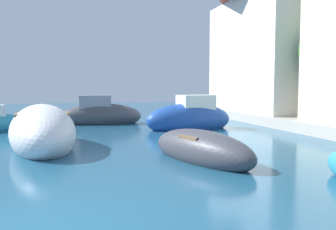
# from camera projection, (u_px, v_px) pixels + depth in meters

# --- Properties ---
(quay_promenade) EXTENTS (44.00, 32.00, 0.50)m
(quay_promenade) POSITION_uv_depth(u_px,v_px,m) (313.00, 199.00, 5.55)
(quay_promenade) COLOR #ADA89E
(quay_promenade) RESTS_ON ground
(moored_boat_0) EXTENTS (2.60, 5.42, 1.85)m
(moored_boat_0) POSITION_uv_depth(u_px,v_px,m) (43.00, 132.00, 11.69)
(moored_boat_0) COLOR white
(moored_boat_0) RESTS_ON ground
(moored_boat_5) EXTENTS (4.50, 2.33, 1.95)m
(moored_boat_5) POSITION_uv_depth(u_px,v_px,m) (190.00, 118.00, 16.84)
(moored_boat_5) COLOR #1E479E
(moored_boat_5) RESTS_ON ground
(moored_boat_7) EXTENTS (4.32, 1.61, 1.85)m
(moored_boat_7) POSITION_uv_depth(u_px,v_px,m) (101.00, 115.00, 19.15)
(moored_boat_7) COLOR #3F3F47
(moored_boat_7) RESTS_ON ground
(moored_boat_8) EXTENTS (2.39, 4.04, 1.09)m
(moored_boat_8) POSITION_uv_depth(u_px,v_px,m) (201.00, 150.00, 9.64)
(moored_boat_8) COLOR #3F3F47
(moored_boat_8) RESTS_ON ground
(waterfront_building_annex) EXTENTS (5.86, 8.93, 7.78)m
(waterfront_building_annex) POSITION_uv_depth(u_px,v_px,m) (277.00, 47.00, 21.91)
(waterfront_building_annex) COLOR white
(waterfront_building_annex) RESTS_ON quay_promenade
(quayside_tree) EXTENTS (2.39, 2.39, 4.36)m
(quayside_tree) POSITION_uv_depth(u_px,v_px,m) (325.00, 51.00, 16.38)
(quayside_tree) COLOR brown
(quayside_tree) RESTS_ON quay_promenade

